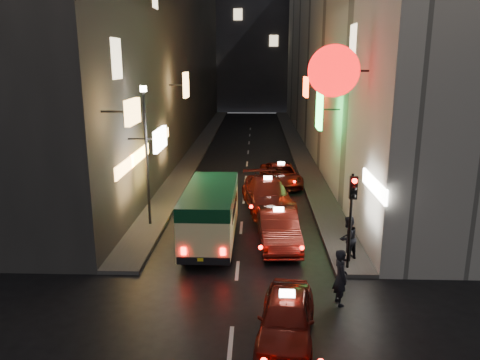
# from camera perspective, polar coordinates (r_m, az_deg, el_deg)

# --- Properties ---
(building_left) EXTENTS (7.51, 52.00, 18.00)m
(building_left) POSITION_cam_1_polar(r_m,az_deg,el_deg) (42.08, -10.29, 16.35)
(building_left) COLOR #393634
(building_left) RESTS_ON ground
(building_right) EXTENTS (8.37, 52.17, 18.00)m
(building_right) POSITION_cam_1_polar(r_m,az_deg,el_deg) (41.84, 12.62, 16.25)
(building_right) COLOR #ACA99E
(building_right) RESTS_ON ground
(building_far) EXTENTS (30.00, 10.00, 22.00)m
(building_far) POSITION_cam_1_polar(r_m,az_deg,el_deg) (73.25, 1.55, 17.24)
(building_far) COLOR #36373C
(building_far) RESTS_ON ground
(sidewalk_left) EXTENTS (1.50, 52.00, 0.15)m
(sidewalk_left) POSITION_cam_1_polar(r_m,az_deg,el_deg) (42.11, -4.73, 4.32)
(sidewalk_left) COLOR #423F3D
(sidewalk_left) RESTS_ON ground
(sidewalk_right) EXTENTS (1.50, 52.00, 0.15)m
(sidewalk_right) POSITION_cam_1_polar(r_m,az_deg,el_deg) (41.98, 6.90, 4.23)
(sidewalk_right) COLOR #423F3D
(sidewalk_right) RESTS_ON ground
(minibus) EXTENTS (2.02, 5.66, 2.43)m
(minibus) POSITION_cam_1_polar(r_m,az_deg,el_deg) (19.21, -3.62, -3.54)
(minibus) COLOR #FBED9C
(minibus) RESTS_ON ground
(taxi_near) EXTENTS (2.48, 4.84, 1.64)m
(taxi_near) POSITION_cam_1_polar(r_m,az_deg,el_deg) (13.32, 5.70, -15.94)
(taxi_near) COLOR maroon
(taxi_near) RESTS_ON ground
(taxi_second) EXTENTS (2.50, 5.43, 1.86)m
(taxi_second) POSITION_cam_1_polar(r_m,az_deg,el_deg) (19.40, 4.68, -5.53)
(taxi_second) COLOR maroon
(taxi_second) RESTS_ON ground
(taxi_third) EXTENTS (3.22, 6.01, 1.99)m
(taxi_third) POSITION_cam_1_polar(r_m,az_deg,el_deg) (23.93, 3.38, -1.45)
(taxi_third) COLOR maroon
(taxi_third) RESTS_ON ground
(taxi_far) EXTENTS (2.50, 4.86, 1.65)m
(taxi_far) POSITION_cam_1_polar(r_m,az_deg,el_deg) (28.65, 5.02, 0.85)
(taxi_far) COLOR maroon
(taxi_far) RESTS_ON ground
(pedestrian_crossing) EXTENTS (0.56, 0.75, 2.06)m
(pedestrian_crossing) POSITION_cam_1_polar(r_m,az_deg,el_deg) (15.10, 12.17, -11.09)
(pedestrian_crossing) COLOR black
(pedestrian_crossing) RESTS_ON ground
(pedestrian_sidewalk) EXTENTS (0.85, 0.82, 1.93)m
(pedestrian_sidewalk) POSITION_cam_1_polar(r_m,az_deg,el_deg) (17.98, 13.00, -6.59)
(pedestrian_sidewalk) COLOR black
(pedestrian_sidewalk) RESTS_ON sidewalk_right
(traffic_light) EXTENTS (0.26, 0.43, 3.50)m
(traffic_light) POSITION_cam_1_polar(r_m,az_deg,el_deg) (16.69, 13.52, -2.57)
(traffic_light) COLOR black
(traffic_light) RESTS_ON sidewalk_right
(lamp_post) EXTENTS (0.28, 0.28, 6.22)m
(lamp_post) POSITION_cam_1_polar(r_m,az_deg,el_deg) (21.07, -11.36, 3.96)
(lamp_post) COLOR black
(lamp_post) RESTS_ON sidewalk_left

